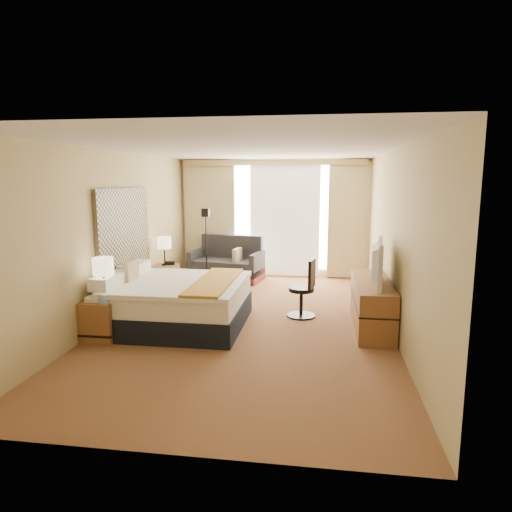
# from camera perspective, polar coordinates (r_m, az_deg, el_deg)

# --- Properties ---
(floor) EXTENTS (4.20, 7.00, 0.02)m
(floor) POSITION_cam_1_polar(r_m,az_deg,el_deg) (7.12, -0.83, -8.16)
(floor) COLOR #4F1616
(floor) RESTS_ON ground
(ceiling) EXTENTS (4.20, 7.00, 0.02)m
(ceiling) POSITION_cam_1_polar(r_m,az_deg,el_deg) (6.79, -0.88, 13.23)
(ceiling) COLOR beige
(ceiling) RESTS_ON wall_back
(wall_back) EXTENTS (4.20, 0.02, 2.60)m
(wall_back) POSITION_cam_1_polar(r_m,az_deg,el_deg) (10.28, 2.25, 4.76)
(wall_back) COLOR tan
(wall_back) RESTS_ON ground
(wall_front) EXTENTS (4.20, 0.02, 2.60)m
(wall_front) POSITION_cam_1_polar(r_m,az_deg,el_deg) (3.48, -10.06, -5.11)
(wall_front) COLOR tan
(wall_front) RESTS_ON ground
(wall_left) EXTENTS (0.02, 7.00, 2.60)m
(wall_left) POSITION_cam_1_polar(r_m,az_deg,el_deg) (7.46, -17.02, 2.48)
(wall_left) COLOR tan
(wall_left) RESTS_ON ground
(wall_right) EXTENTS (0.02, 7.00, 2.60)m
(wall_right) POSITION_cam_1_polar(r_m,az_deg,el_deg) (6.82, 16.85, 1.86)
(wall_right) COLOR tan
(wall_right) RESTS_ON ground
(headboard) EXTENTS (0.06, 1.85, 1.50)m
(headboard) POSITION_cam_1_polar(r_m,az_deg,el_deg) (7.62, -16.10, 2.52)
(headboard) COLOR black
(headboard) RESTS_ON wall_left
(nightstand_left) EXTENTS (0.45, 0.52, 0.55)m
(nightstand_left) POSITION_cam_1_polar(r_m,az_deg,el_deg) (6.64, -18.63, -7.51)
(nightstand_left) COLOR brown
(nightstand_left) RESTS_ON floor
(nightstand_right) EXTENTS (0.45, 0.52, 0.55)m
(nightstand_right) POSITION_cam_1_polar(r_m,az_deg,el_deg) (8.86, -11.36, -2.92)
(nightstand_right) COLOR brown
(nightstand_right) RESTS_ON floor
(media_dresser) EXTENTS (0.50, 1.80, 0.70)m
(media_dresser) POSITION_cam_1_polar(r_m,az_deg,el_deg) (6.97, 14.26, -5.83)
(media_dresser) COLOR brown
(media_dresser) RESTS_ON floor
(window) EXTENTS (2.30, 0.02, 2.30)m
(window) POSITION_cam_1_polar(r_m,az_deg,el_deg) (10.23, 3.63, 4.84)
(window) COLOR white
(window) RESTS_ON wall_back
(curtains) EXTENTS (4.12, 0.19, 2.56)m
(curtains) POSITION_cam_1_polar(r_m,az_deg,el_deg) (10.16, 2.17, 5.32)
(curtains) COLOR beige
(curtains) RESTS_ON floor
(bed) EXTENTS (2.00, 1.83, 0.97)m
(bed) POSITION_cam_1_polar(r_m,az_deg,el_deg) (6.95, -9.99, -5.69)
(bed) COLOR black
(bed) RESTS_ON floor
(loveseat) EXTENTS (1.63, 1.06, 0.95)m
(loveseat) POSITION_cam_1_polar(r_m,az_deg,el_deg) (9.93, -3.57, -1.18)
(loveseat) COLOR #5A1D19
(loveseat) RESTS_ON floor
(floor_lamp) EXTENTS (0.20, 0.20, 1.58)m
(floor_lamp) POSITION_cam_1_polar(r_m,az_deg,el_deg) (9.35, -6.27, 3.08)
(floor_lamp) COLOR black
(floor_lamp) RESTS_ON floor
(desk_chair) EXTENTS (0.45, 0.45, 0.93)m
(desk_chair) POSITION_cam_1_polar(r_m,az_deg,el_deg) (7.27, 6.07, -4.41)
(desk_chair) COLOR black
(desk_chair) RESTS_ON floor
(lamp_left) EXTENTS (0.28, 0.28, 0.58)m
(lamp_left) POSITION_cam_1_polar(r_m,az_deg,el_deg) (6.47, -18.58, -1.34)
(lamp_left) COLOR black
(lamp_left) RESTS_ON nightstand_left
(lamp_right) EXTENTS (0.26, 0.26, 0.54)m
(lamp_right) POSITION_cam_1_polar(r_m,az_deg,el_deg) (8.76, -11.41, 1.56)
(lamp_right) COLOR black
(lamp_right) RESTS_ON nightstand_right
(tissue_box) EXTENTS (0.17, 0.17, 0.12)m
(tissue_box) POSITION_cam_1_polar(r_m,az_deg,el_deg) (6.36, -18.32, -5.10)
(tissue_box) COLOR #9ABDEF
(tissue_box) RESTS_ON nightstand_left
(telephone) EXTENTS (0.20, 0.17, 0.07)m
(telephone) POSITION_cam_1_polar(r_m,az_deg,el_deg) (8.89, -10.70, -0.84)
(telephone) COLOR black
(telephone) RESTS_ON nightstand_right
(television) EXTENTS (0.26, 1.10, 0.63)m
(television) POSITION_cam_1_polar(r_m,az_deg,el_deg) (6.61, 14.26, -0.77)
(television) COLOR black
(television) RESTS_ON media_dresser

